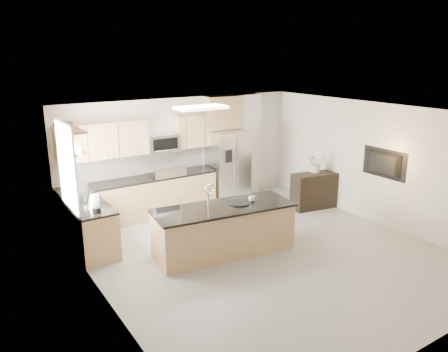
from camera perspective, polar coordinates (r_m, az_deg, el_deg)
floor at (r=8.30m, az=5.31°, el=-9.91°), size 6.50×6.50×0.00m
ceiling at (r=7.55m, az=5.81°, el=8.17°), size 6.00×6.50×0.02m
wall_back at (r=10.48m, az=-5.53°, el=3.08°), size 6.00×0.02×2.60m
wall_front at (r=5.82m, az=26.04°, el=-9.09°), size 6.00×0.02×2.60m
wall_left at (r=6.49m, az=-15.81°, el=-5.49°), size 0.02×6.50×2.60m
wall_right at (r=9.92m, az=19.29°, el=1.53°), size 0.02×6.50×2.60m
back_counter at (r=9.93m, az=-10.83°, el=-2.81°), size 3.55×0.66×1.44m
left_counter at (r=8.54m, az=-17.09°, el=-6.45°), size 0.66×1.50×0.92m
range at (r=10.16m, az=-7.55°, el=-2.24°), size 0.76×0.64×1.14m
upper_cabinets at (r=9.71m, az=-12.01°, el=4.95°), size 3.50×0.33×0.75m
microwave at (r=9.97m, az=-8.10°, el=4.28°), size 0.76×0.40×0.40m
refrigerator at (r=10.78m, az=0.45°, el=1.27°), size 0.92×0.78×1.78m
partition_column at (r=11.29m, az=3.05°, el=4.05°), size 0.60×0.30×2.60m
window at (r=8.11m, az=-19.80°, el=1.00°), size 0.04×1.15×1.65m
shelf_lower at (r=8.17m, az=-19.30°, el=3.31°), size 0.30×1.20×0.04m
shelf_upper at (r=8.10m, az=-19.53°, el=5.86°), size 0.30×1.20×0.04m
ceiling_fixture at (r=8.65m, az=-3.01°, el=8.92°), size 1.00×0.50×0.06m
island at (r=8.10m, az=-0.03°, el=-7.00°), size 2.70×1.26×1.32m
credenza at (r=10.62m, az=11.66°, el=-1.89°), size 1.13×0.62×0.85m
cup at (r=8.22m, az=3.63°, el=-2.99°), size 0.14×0.14×0.10m
platter at (r=8.09m, az=1.98°, el=-3.56°), size 0.44×0.44×0.02m
blender at (r=7.85m, az=-16.34°, el=-3.64°), size 0.14×0.14×0.33m
kettle at (r=8.25m, az=-16.84°, el=-2.93°), size 0.22×0.22×0.27m
coffee_maker at (r=8.49m, az=-17.88°, el=-2.23°), size 0.22×0.25×0.33m
bowl at (r=8.34m, az=-20.00°, el=6.51°), size 0.43×0.43×0.09m
flower_vase at (r=10.51m, az=11.93°, el=2.43°), size 0.69×0.60×0.75m
television at (r=9.72m, az=19.91°, el=1.50°), size 0.14×1.08×0.62m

